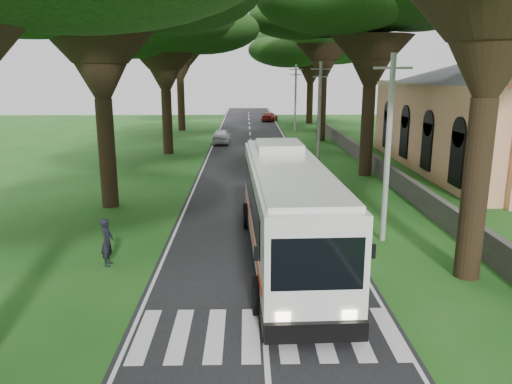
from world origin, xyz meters
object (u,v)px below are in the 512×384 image
pole_mid (320,110)px  distant_car_c (269,117)px  pole_near (388,146)px  coach_bus (287,208)px  pole_far (295,97)px  church (498,104)px  pedestrian (107,242)px  distant_car_a (222,136)px

pole_mid → distant_car_c: 33.31m
pole_near → pole_mid: same height
coach_bus → distant_car_c: bearing=85.9°
pole_mid → pole_far: bearing=90.0°
church → pole_near: bearing=-128.5°
pole_near → pole_far: (0.00, 40.00, 0.00)m
church → pedestrian: bearing=-142.5°
coach_bus → pedestrian: coach_bus is taller
church → coach_bus: church is taller
pole_far → coach_bus: size_ratio=0.60×
distant_car_a → pole_far: bearing=-128.7°
coach_bus → pedestrian: bearing=-178.6°
pole_mid → pedestrian: (-11.33, -22.62, -3.25)m
pole_mid → pedestrian: pole_mid is taller
pole_near → distant_car_a: 31.32m
pole_near → pole_mid: (0.00, 20.00, 0.00)m
pole_far → distant_car_a: bearing=-130.1°
church → coach_bus: size_ratio=1.80×
church → distant_car_a: church is taller
pole_near → distant_car_a: pole_near is taller
coach_bus → church: bearing=44.5°
coach_bus → distant_car_a: bearing=95.1°
distant_car_c → coach_bus: bearing=102.9°
pole_near → pole_far: bearing=90.0°
church → pole_near: (-12.36, -15.55, -0.73)m
pole_near → coach_bus: 5.36m
church → pole_mid: bearing=160.2°
pole_mid → distant_car_c: bearing=94.3°
church → pole_near: church is taller
pedestrian → pole_near: bearing=-75.7°
coach_bus → distant_car_a: (-4.04, 32.16, -1.33)m
distant_car_c → distant_car_a: bearing=90.4°
pole_near → coach_bus: (-4.42, -2.20, -2.08)m
pole_far → distant_car_c: pole_far is taller
pole_mid → pedestrian: 25.51m
distant_car_a → pedestrian: pedestrian is taller
distant_car_a → pole_mid: bearing=131.8°
pole_near → church: bearing=51.5°
distant_car_a → pedestrian: size_ratio=2.33×
pole_mid → church: bearing=-19.8°
church → distant_car_c: (-14.86, 37.49, -4.25)m
pole_mid → pole_far: same height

